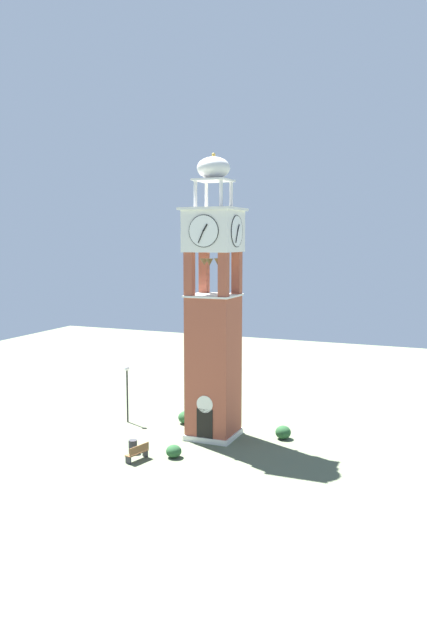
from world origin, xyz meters
The scene contains 8 objects.
ground centered at (0.00, 0.00, 0.00)m, with size 80.00×80.00×0.00m, color #5B664C.
clock_tower centered at (0.00, 0.00, 7.56)m, with size 3.47×3.47×18.20m.
park_bench centered at (-2.40, -5.78, 0.48)m, with size 0.81×1.66×0.95m.
lamp_post centered at (-6.88, 0.66, 2.80)m, with size 0.36×0.36×4.07m.
trash_bin centered at (-3.32, -4.76, 0.40)m, with size 0.52×0.52×0.80m, color #2D2D33.
shrub_near_entry centered at (4.35, 1.35, 0.43)m, with size 1.01×1.01×0.86m, color #234C28.
shrub_left_of_tower centered at (-0.68, -4.51, 0.38)m, with size 0.92×0.92×0.76m, color #234C28.
shrub_behind_bench centered at (-2.93, 1.96, 0.44)m, with size 1.08×1.08×0.88m, color #234C28.
Camera 1 is at (15.15, -36.25, 12.91)m, focal length 34.72 mm.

